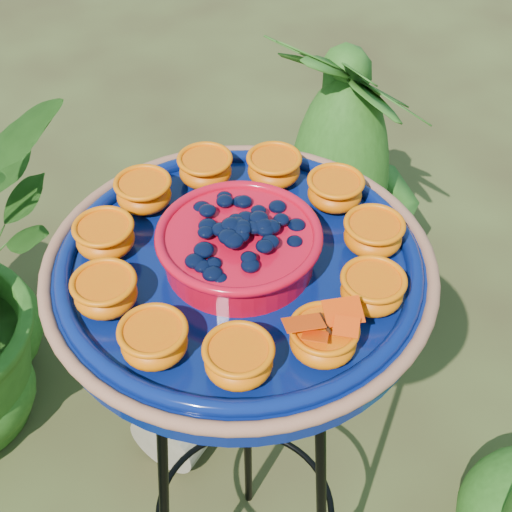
{
  "coord_description": "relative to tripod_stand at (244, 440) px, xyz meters",
  "views": [
    {
      "loc": [
        -0.16,
        -0.78,
        1.68
      ],
      "look_at": [
        0.07,
        -0.16,
        1.05
      ],
      "focal_mm": 50.0,
      "sensor_mm": 36.0,
      "label": 1
    }
  ],
  "objects": [
    {
      "name": "feeder_dish",
      "position": [
        0.0,
        -0.0,
        0.43
      ],
      "size": [
        0.64,
        0.64,
        0.12
      ],
      "rotation": [
        0.0,
        0.0,
        -0.37
      ],
      "color": "#071554",
      "rests_on": "tripod_stand"
    },
    {
      "name": "shrub_back_right",
      "position": [
        0.58,
        0.82,
        -0.16
      ],
      "size": [
        0.64,
        0.64,
        0.86
      ],
      "primitive_type": "imported",
      "rotation": [
        0.0,
        0.0,
        1.98
      ],
      "color": "#224C14",
      "rests_on": "ground"
    },
    {
      "name": "driftwood_log",
      "position": [
        0.11,
        0.52,
        -0.5
      ],
      "size": [
        0.56,
        0.5,
        0.19
      ],
      "primitive_type": "cylinder",
      "rotation": [
        0.0,
        1.57,
        0.67
      ],
      "color": "gray",
      "rests_on": "ground"
    },
    {
      "name": "tripod_stand",
      "position": [
        0.0,
        0.0,
        0.0
      ],
      "size": [
        0.46,
        0.46,
        0.98
      ],
      "rotation": [
        0.0,
        0.0,
        -0.37
      ],
      "color": "black",
      "rests_on": "ground"
    }
  ]
}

